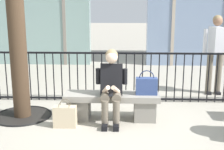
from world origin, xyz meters
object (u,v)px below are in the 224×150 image
Objects in this scene: stone_bench at (112,104)px; shopping_bag at (65,116)px; seated_person_with_phone at (111,84)px; bystander_at_railing at (216,49)px; handbag_on_bench at (146,86)px.

shopping_bag is at bearing -152.70° from stone_bench.
bystander_at_railing is (2.17, 1.77, 0.35)m from seated_person_with_phone.
shopping_bag is (-0.73, -0.38, -0.09)m from stone_bench.
seated_person_with_phone is 0.60m from handbag_on_bench.
bystander_at_railing is (2.90, 2.02, 0.82)m from shopping_bag.
shopping_bag is 0.26× the size of bystander_at_railing.
stone_bench is 0.40m from seated_person_with_phone.
bystander_at_railing is (2.17, 1.64, 0.73)m from stone_bench.
handbag_on_bench is 0.24× the size of bystander_at_railing.
handbag_on_bench is at bearing -133.89° from bystander_at_railing.
bystander_at_railing reaches higher than stone_bench.
bystander_at_railing is at bearing 39.20° from seated_person_with_phone.
stone_bench is 3.56× the size of shopping_bag.
stone_bench is 2.82m from bystander_at_railing.
seated_person_with_phone is (-0.00, -0.13, 0.38)m from stone_bench.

